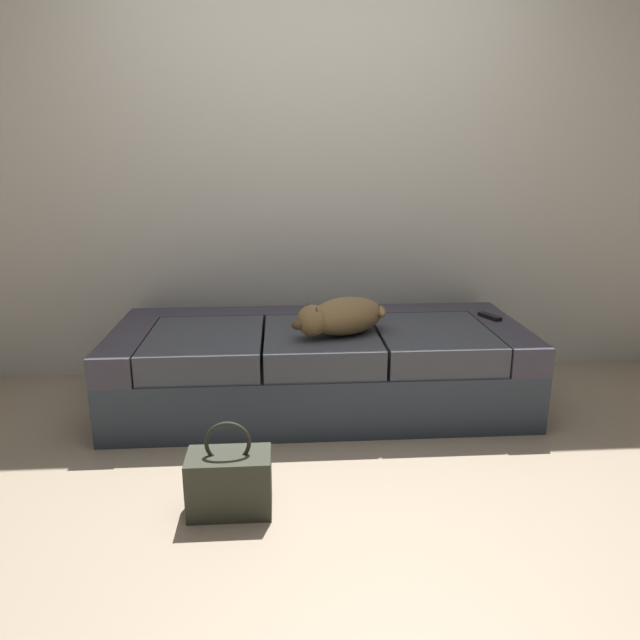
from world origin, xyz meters
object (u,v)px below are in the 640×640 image
Objects in this scene: dog_tan at (340,317)px; tv_remote at (490,316)px; handbag at (230,481)px; couch at (319,366)px.

dog_tan reaches higher than tv_remote.
dog_tan reaches higher than handbag.
handbag is (-1.38, -1.07, -0.33)m from tv_remote.
tv_remote reaches higher than handbag.
tv_remote is 1.77m from handbag.
dog_tan is at bearing 173.60° from tv_remote.
dog_tan is (0.10, -0.16, 0.32)m from couch.
dog_tan is 0.91m from tv_remote.
dog_tan is 1.40× the size of handbag.
handbag is at bearing -121.78° from dog_tan.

